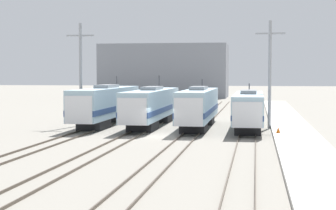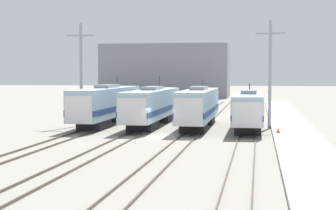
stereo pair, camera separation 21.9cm
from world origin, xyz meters
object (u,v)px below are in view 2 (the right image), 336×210
locomotive_center_left (151,106)px  locomotive_center_right (198,107)px  locomotive_far_left (106,104)px  locomotive_far_right (249,109)px  catenary_tower_left (81,72)px  traffic_cone (278,130)px  catenary_tower_right (270,72)px

locomotive_center_left → locomotive_center_right: 5.25m
locomotive_far_left → locomotive_far_right: size_ratio=1.18×
locomotive_far_left → locomotive_center_left: 5.11m
locomotive_center_right → catenary_tower_left: 13.03m
locomotive_center_right → traffic_cone: (7.76, -6.00, -1.63)m
locomotive_center_right → catenary_tower_left: catenary_tower_left is taller
locomotive_far_left → locomotive_center_left: locomotive_center_left is taller
catenary_tower_left → traffic_cone: size_ratio=20.40×
locomotive_far_left → catenary_tower_right: (17.28, -1.17, 3.46)m
locomotive_far_left → catenary_tower_right: size_ratio=1.83×
locomotive_center_left → locomotive_far_left: bearing=173.6°
locomotive_center_left → catenary_tower_left: bearing=-175.4°
locomotive_far_left → locomotive_far_right: bearing=-10.1°
locomotive_center_left → locomotive_far_right: 10.37m
locomotive_far_right → locomotive_center_right: bearing=171.3°
traffic_cone → catenary_tower_right: bearing=95.3°
locomotive_far_left → catenary_tower_left: bearing=-153.8°
locomotive_far_left → locomotive_center_right: locomotive_far_left is taller
locomotive_center_right → catenary_tower_right: (7.13, 0.75, 3.51)m
locomotive_far_left → locomotive_center_right: 10.33m
locomotive_center_left → catenary_tower_right: (12.21, -0.60, 3.54)m
catenary_tower_right → locomotive_center_left: bearing=177.2°
locomotive_center_right → catenary_tower_left: (-12.52, 0.75, 3.51)m
locomotive_center_right → locomotive_far_right: locomotive_center_right is taller
locomotive_center_right → locomotive_far_left: bearing=169.3°
catenary_tower_left → catenary_tower_right: 19.66m
catenary_tower_left → locomotive_far_right: bearing=-5.0°
locomotive_far_left → catenary_tower_left: (-2.38, -1.17, 3.46)m
locomotive_far_right → catenary_tower_right: catenary_tower_right is taller
locomotive_far_left → catenary_tower_right: 17.66m
locomotive_far_right → catenary_tower_right: size_ratio=1.55×
locomotive_center_right → locomotive_far_right: 5.13m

